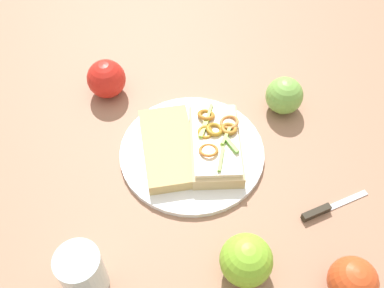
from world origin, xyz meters
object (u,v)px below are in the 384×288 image
sandwich (216,143)px  apple_3 (246,260)px  knife (325,209)px  plate (192,152)px  apple_1 (353,281)px  apple_0 (107,78)px  apple_2 (284,96)px  bread_slice_side (169,147)px  drinking_glass (82,273)px

sandwich → apple_3: (-0.18, 0.14, 0.01)m
apple_3 → knife: 0.18m
plate → knife: bearing=-165.1°
apple_1 → knife: 0.14m
knife → apple_0: bearing=120.8°
apple_2 → knife: bearing=143.8°
apple_0 → knife: bearing=-172.5°
apple_2 → sandwich: bearing=81.5°
sandwich → knife: (-0.22, -0.03, -0.02)m
knife → apple_3: bearing=-168.0°
bread_slice_side → apple_3: (-0.24, 0.08, 0.02)m
apple_0 → apple_2: (-0.29, -0.20, -0.00)m
sandwich → bread_slice_side: (0.06, 0.06, -0.01)m
bread_slice_side → knife: bearing=56.6°
bread_slice_side → drinking_glass: 0.27m
bread_slice_side → apple_0: 0.21m
apple_3 → knife: apple_3 is taller
drinking_glass → knife: drinking_glass is taller
apple_2 → bread_slice_side: bearing=70.0°
apple_0 → apple_3: (-0.45, 0.11, 0.00)m
sandwich → apple_3: 0.23m
apple_0 → drinking_glass: drinking_glass is taller
apple_0 → apple_2: bearing=-144.8°
sandwich → knife: size_ratio=1.48×
apple_2 → knife: (-0.19, 0.14, -0.03)m
drinking_glass → apple_2: bearing=-90.7°
sandwich → drinking_glass: bearing=-41.3°
bread_slice_side → apple_0: bearing=-151.5°
bread_slice_side → apple_2: bearing=107.6°
apple_2 → apple_3: bearing=116.2°
apple_1 → apple_2: 0.38m
bread_slice_side → apple_2: size_ratio=2.40×
apple_1 → apple_2: same height
apple_1 → knife: (0.10, -0.10, -0.03)m
apple_0 → apple_1: size_ratio=1.06×
apple_3 → apple_0: bearing=-14.3°
apple_2 → knife: 0.24m
plate → apple_0: apple_0 is taller
apple_2 → apple_3: apple_3 is taller
knife → bread_slice_side: bearing=132.3°
apple_1 → plate: bearing=-5.0°
apple_2 → drinking_glass: drinking_glass is taller
bread_slice_side → sandwich: bearing=83.4°
apple_3 → bread_slice_side: bearing=-18.5°
apple_1 → apple_0: bearing=-3.2°
apple_1 → apple_3: 0.16m
bread_slice_side → apple_1: (-0.38, -0.00, 0.01)m
apple_0 → drinking_glass: size_ratio=0.84×
sandwich → apple_1: (-0.32, 0.06, 0.01)m
sandwich → apple_3: size_ratio=2.29×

